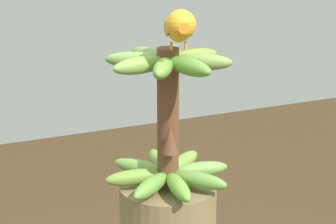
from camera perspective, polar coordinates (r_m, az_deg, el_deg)
name	(u,v)px	position (r m, az deg, el deg)	size (l,w,h in m)	color
banana_bunch	(168,119)	(1.19, 0.01, -0.75)	(0.28, 0.28, 0.30)	brown
perched_bird	(179,27)	(1.10, 1.17, 8.66)	(0.10, 0.21, 0.09)	#C68933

